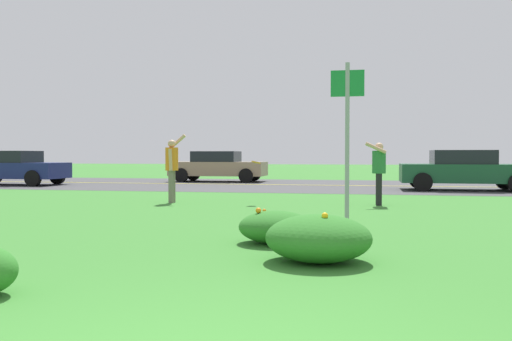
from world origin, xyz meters
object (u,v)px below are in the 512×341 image
object	(u,v)px
car_dark_green_center_right	(464,170)
person_thrower_orange_shirt	(172,165)
person_catcher_green_shirt	(379,168)
frisbee_orange	(256,162)
car_tan_center_left	(218,166)
car_navy_leftmost	(12,168)
sign_post_near_path	(347,130)

from	to	relation	value
car_dark_green_center_right	person_thrower_orange_shirt	bearing A→B (deg)	-141.33
person_catcher_green_shirt	frisbee_orange	distance (m)	3.14
person_catcher_green_shirt	car_tan_center_left	size ratio (longest dim) A/B	0.36
car_navy_leftmost	car_tan_center_left	bearing A→B (deg)	29.61
frisbee_orange	car_navy_leftmost	size ratio (longest dim) A/B	0.06
car_navy_leftmost	car_tan_center_left	xyz separation A→B (m)	(7.85, 4.46, 0.00)
person_thrower_orange_shirt	frisbee_orange	xyz separation A→B (m)	(2.26, 0.11, 0.07)
person_catcher_green_shirt	person_thrower_orange_shirt	bearing A→B (deg)	-176.15
sign_post_near_path	car_navy_leftmost	distance (m)	18.34
person_thrower_orange_shirt	car_tan_center_left	distance (m)	11.46
person_catcher_green_shirt	car_dark_green_center_right	size ratio (longest dim) A/B	0.36
frisbee_orange	person_catcher_green_shirt	bearing A→B (deg)	4.56
person_thrower_orange_shirt	car_navy_leftmost	xyz separation A→B (m)	(-9.71, 6.84, -0.27)
person_thrower_orange_shirt	car_dark_green_center_right	world-z (taller)	person_thrower_orange_shirt
person_catcher_green_shirt	car_dark_green_center_right	distance (m)	7.21
person_thrower_orange_shirt	car_dark_green_center_right	bearing A→B (deg)	38.67
person_thrower_orange_shirt	car_tan_center_left	xyz separation A→B (m)	(-1.86, 11.30, -0.27)
person_thrower_orange_shirt	car_tan_center_left	size ratio (longest dim) A/B	0.41
sign_post_near_path	person_catcher_green_shirt	size ratio (longest dim) A/B	1.76
person_thrower_orange_shirt	car_navy_leftmost	size ratio (longest dim) A/B	0.41
car_tan_center_left	car_navy_leftmost	bearing A→B (deg)	-150.39
person_catcher_green_shirt	car_tan_center_left	distance (m)	13.13
car_tan_center_left	car_dark_green_center_right	bearing A→B (deg)	-23.19
frisbee_orange	car_tan_center_left	world-z (taller)	car_tan_center_left
car_navy_leftmost	sign_post_near_path	bearing A→B (deg)	-37.86
sign_post_near_path	frisbee_orange	world-z (taller)	sign_post_near_path
sign_post_near_path	car_navy_leftmost	size ratio (longest dim) A/B	0.63
sign_post_near_path	person_thrower_orange_shirt	xyz separation A→B (m)	(-4.75, 4.40, -0.69)
car_navy_leftmost	car_dark_green_center_right	world-z (taller)	same
person_catcher_green_shirt	car_navy_leftmost	bearing A→B (deg)	156.77
car_tan_center_left	person_catcher_green_shirt	bearing A→B (deg)	-56.47
sign_post_near_path	car_navy_leftmost	world-z (taller)	sign_post_near_path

